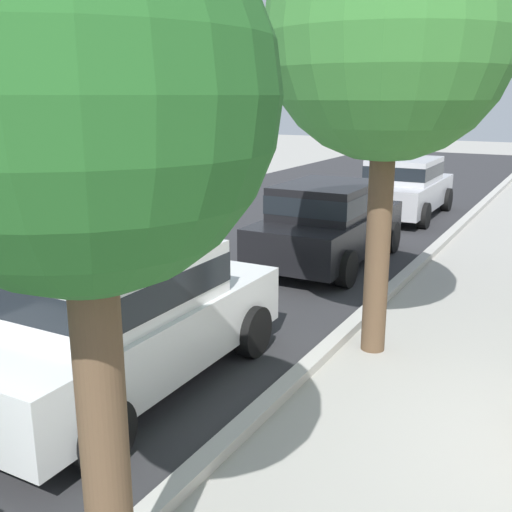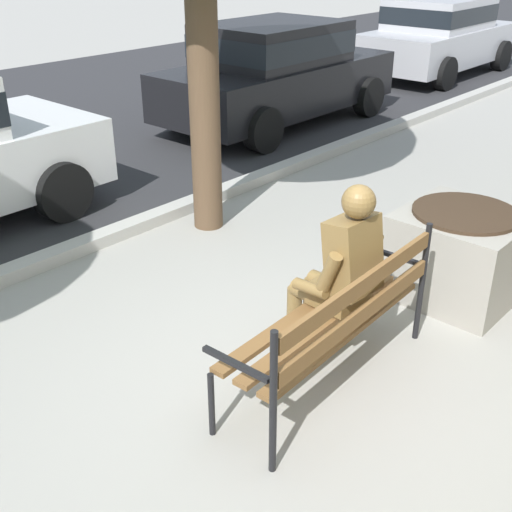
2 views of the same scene
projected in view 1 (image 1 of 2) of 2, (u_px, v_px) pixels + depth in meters
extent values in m
cube|color=#2D2D30|center=(13.00, 314.00, 8.92)|extent=(60.00, 9.00, 0.01)
cube|color=#B2AFA8|center=(294.00, 379.00, 6.76)|extent=(60.00, 0.20, 0.12)
cylinder|color=brown|center=(105.00, 452.00, 3.34)|extent=(0.27, 0.27, 2.46)
sphere|color=#235B23|center=(79.00, 95.00, 2.85)|extent=(1.94, 1.94, 1.94)
cylinder|color=brown|center=(378.00, 242.00, 7.36)|extent=(0.30, 0.30, 2.81)
sphere|color=#387A33|center=(389.00, 34.00, 6.74)|extent=(2.85, 2.85, 2.85)
cube|color=silver|center=(127.00, 333.00, 6.63)|extent=(4.11, 1.74, 0.70)
cube|color=silver|center=(114.00, 280.00, 6.34)|extent=(2.15, 1.58, 0.60)
cube|color=black|center=(114.00, 280.00, 6.34)|extent=(2.16, 1.60, 0.33)
cylinder|color=black|center=(143.00, 309.00, 8.23)|extent=(0.64, 0.23, 0.64)
cylinder|color=black|center=(252.00, 331.00, 7.45)|extent=(0.64, 0.23, 0.64)
cylinder|color=black|center=(104.00, 434.00, 5.19)|extent=(0.64, 0.23, 0.64)
cube|color=black|center=(329.00, 232.00, 11.59)|extent=(4.11, 1.74, 0.70)
cube|color=black|center=(327.00, 199.00, 11.29)|extent=(2.15, 1.58, 0.60)
cube|color=black|center=(327.00, 199.00, 11.29)|extent=(2.16, 1.60, 0.33)
cylinder|color=black|center=(315.00, 229.00, 13.18)|extent=(0.64, 0.23, 0.64)
cylinder|color=black|center=(391.00, 237.00, 12.40)|extent=(0.64, 0.23, 0.64)
cylinder|color=black|center=(257.00, 256.00, 10.92)|extent=(0.64, 0.23, 0.64)
cylinder|color=black|center=(346.00, 269.00, 10.14)|extent=(0.64, 0.23, 0.64)
cube|color=#B7B7BC|center=(404.00, 194.00, 16.07)|extent=(4.11, 1.74, 0.70)
cube|color=#B7B7BC|center=(405.00, 170.00, 15.78)|extent=(2.15, 1.58, 0.60)
cube|color=black|center=(405.00, 170.00, 15.78)|extent=(2.16, 1.60, 0.33)
cylinder|color=black|center=(387.00, 195.00, 17.67)|extent=(0.64, 0.23, 0.64)
cylinder|color=black|center=(447.00, 200.00, 16.89)|extent=(0.64, 0.23, 0.64)
cylinder|color=black|center=(357.00, 210.00, 15.41)|extent=(0.64, 0.23, 0.64)
cylinder|color=black|center=(424.00, 216.00, 14.63)|extent=(0.64, 0.23, 0.64)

